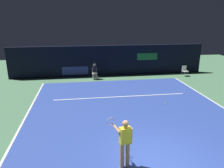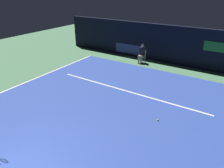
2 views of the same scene
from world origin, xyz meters
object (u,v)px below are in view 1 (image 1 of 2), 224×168
line_judge_on_chair (95,71)px  tennis_player (125,141)px  courtside_chair_near (185,70)px  tennis_ball (165,103)px

line_judge_on_chair → tennis_player: bearing=-89.1°
line_judge_on_chair → courtside_chair_near: (7.78, -0.11, -0.18)m
tennis_player → tennis_ball: tennis_player is taller
tennis_player → courtside_chair_near: (7.60, 11.06, -0.49)m
courtside_chair_near → tennis_ball: courtside_chair_near is taller
courtside_chair_near → line_judge_on_chair: bearing=179.2°
line_judge_on_chair → tennis_ball: bearing=-58.8°
tennis_player → line_judge_on_chair: (-0.18, 11.17, -0.30)m
tennis_player → line_judge_on_chair: tennis_player is taller
courtside_chair_near → tennis_player: bearing=-124.5°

